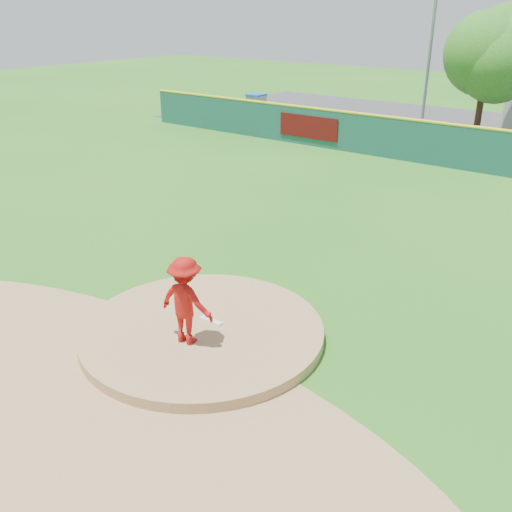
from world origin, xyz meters
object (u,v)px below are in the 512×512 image
Objects in this scene: playground_slide at (256,106)px; light_pole_left at (433,23)px; van at (431,133)px; deciduous_tree at (488,55)px; pitcher at (186,301)px.

playground_slide is 0.27× the size of light_pole_left.
van is 0.66× the size of deciduous_tree.
deciduous_tree reaches higher than van.
deciduous_tree is at bearing 9.66° from playground_slide.
van is 7.91m from light_pole_left.
light_pole_left reaches higher than pitcher.
playground_slide is 12.00m from light_pole_left.
pitcher is 0.40× the size of van.
light_pole_left is at bearing 153.43° from deciduous_tree.
playground_slide is at bearing -62.93° from pitcher.
deciduous_tree is (1.40, 3.22, 3.85)m from van.
pitcher is at bearing -55.44° from playground_slide.
pitcher is 28.71m from light_pole_left.
pitcher reaches higher than playground_slide.
playground_slide is 0.40× the size of deciduous_tree.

